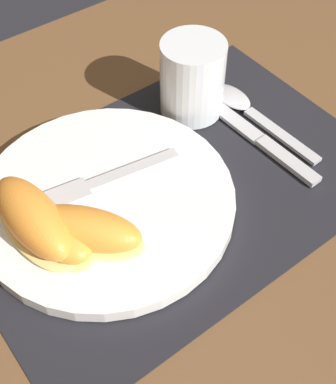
{
  "coord_description": "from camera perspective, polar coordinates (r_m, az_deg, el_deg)",
  "views": [
    {
      "loc": [
        -0.24,
        -0.31,
        0.46
      ],
      "look_at": [
        -0.02,
        -0.02,
        0.02
      ],
      "focal_mm": 50.0,
      "sensor_mm": 36.0,
      "label": 1
    }
  ],
  "objects": [
    {
      "name": "citrus_wedge_1",
      "position": [
        0.54,
        -12.05,
        -4.25
      ],
      "size": [
        0.07,
        0.11,
        0.03
      ],
      "color": "#F4DB84",
      "rests_on": "plate"
    },
    {
      "name": "plate",
      "position": [
        0.58,
        -6.58,
        -0.86
      ],
      "size": [
        0.28,
        0.28,
        0.02
      ],
      "color": "white",
      "rests_on": "placemat"
    },
    {
      "name": "fork",
      "position": [
        0.58,
        -7.87,
        0.82
      ],
      "size": [
        0.18,
        0.05,
        0.0
      ],
      "color": "#BCBCC1",
      "rests_on": "plate"
    },
    {
      "name": "ground_plane",
      "position": [
        0.61,
        0.39,
        0.59
      ],
      "size": [
        3.0,
        3.0,
        0.0
      ],
      "primitive_type": "plane",
      "color": "brown"
    },
    {
      "name": "knife",
      "position": [
        0.66,
        8.82,
        6.28
      ],
      "size": [
        0.03,
        0.22,
        0.01
      ],
      "color": "#BCBCC1",
      "rests_on": "placemat"
    },
    {
      "name": "placemat",
      "position": [
        0.61,
        0.39,
        0.71
      ],
      "size": [
        0.47,
        0.32,
        0.0
      ],
      "color": "black",
      "rests_on": "ground_plane"
    },
    {
      "name": "spoon",
      "position": [
        0.7,
        8.16,
        9.0
      ],
      "size": [
        0.04,
        0.18,
        0.01
      ],
      "color": "#BCBCC1",
      "rests_on": "placemat"
    },
    {
      "name": "juice_glass",
      "position": [
        0.67,
        2.59,
        11.66
      ],
      "size": [
        0.08,
        0.08,
        0.1
      ],
      "color": "silver",
      "rests_on": "placemat"
    },
    {
      "name": "citrus_wedge_2",
      "position": [
        0.53,
        -8.81,
        -4.04
      ],
      "size": [
        0.11,
        0.13,
        0.04
      ],
      "color": "#F4DB84",
      "rests_on": "plate"
    },
    {
      "name": "citrus_wedge_0",
      "position": [
        0.54,
        -14.17,
        -2.85
      ],
      "size": [
        0.06,
        0.13,
        0.05
      ],
      "color": "#F4DB84",
      "rests_on": "plate"
    }
  ]
}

